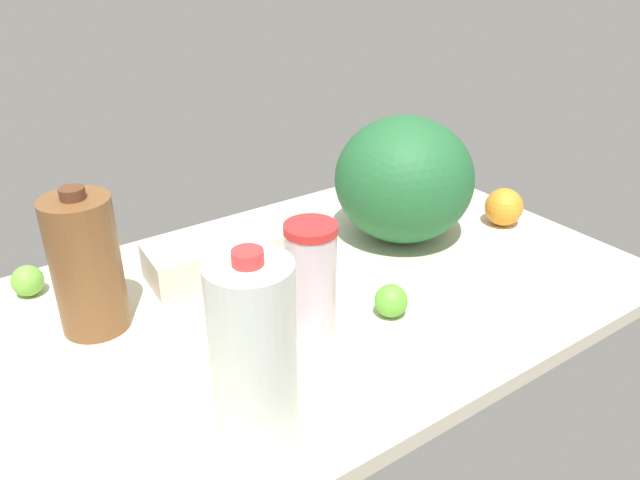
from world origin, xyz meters
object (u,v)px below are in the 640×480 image
chocolate_milk_jug (86,265)px  tumbler_cup (311,278)px  egg_carton (224,254)px  lime_loose (391,301)px  orange_far_back (504,207)px  watermelon (404,179)px  lime_beside_bowl (28,281)px  milk_jug (253,354)px

chocolate_milk_jug → tumbler_cup: bearing=-36.0°
chocolate_milk_jug → egg_carton: 27.93cm
lime_loose → orange_far_back: (44.49, 13.25, 1.31)cm
chocolate_milk_jug → orange_far_back: size_ratio=2.99×
orange_far_back → watermelon: bearing=158.6°
lime_beside_bowl → tumbler_cup: bearing=-46.4°
lime_beside_bowl → milk_jug: bearing=-72.6°
egg_carton → watermelon: bearing=-8.1°
watermelon → lime_loose: size_ratio=4.98×
egg_carton → lime_loose: size_ratio=5.02×
tumbler_cup → orange_far_back: bearing=8.3°
watermelon → lime_beside_bowl: watermelon is taller
chocolate_milk_jug → milk_jug: (9.91, -37.21, 1.28)cm
watermelon → milk_jug: milk_jug is taller
egg_carton → milk_jug: size_ratio=1.05×
watermelon → lime_loose: watermelon is taller
egg_carton → lime_beside_bowl: size_ratio=5.11×
tumbler_cup → lime_beside_bowl: size_ratio=3.38×
lime_loose → lime_beside_bowl: same height
chocolate_milk_jug → tumbler_cup: size_ratio=1.30×
chocolate_milk_jug → lime_loose: chocolate_milk_jug is taller
lime_loose → orange_far_back: bearing=16.6°
lime_beside_bowl → chocolate_milk_jug: bearing=-67.3°
watermelon → milk_jug: bearing=-148.8°
chocolate_milk_jug → orange_far_back: bearing=-8.4°
lime_loose → lime_beside_bowl: (-49.87, 43.16, -0.05)cm
watermelon → milk_jug: 64.03cm
chocolate_milk_jug → egg_carton: size_ratio=0.86×
lime_loose → lime_beside_bowl: size_ratio=1.02×
watermelon → tumbler_cup: 39.46cm
watermelon → tumbler_cup: (-35.30, -17.30, -3.41)cm
watermelon → orange_far_back: watermelon is taller
egg_carton → tumbler_cup: tumbler_cup is taller
milk_jug → lime_loose: (32.88, 11.02, -10.20)cm
watermelon → orange_far_back: size_ratio=3.44×
egg_carton → tumbler_cup: bearing=-78.9°
watermelon → tumbler_cup: size_ratio=1.50×
watermelon → milk_jug: (-54.79, -33.13, -0.01)cm
chocolate_milk_jug → watermelon: size_ratio=0.87×
milk_jug → lime_beside_bowl: size_ratio=4.85×
egg_carton → watermelon: (38.39, -8.43, 9.58)cm
egg_carton → milk_jug: milk_jug is taller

